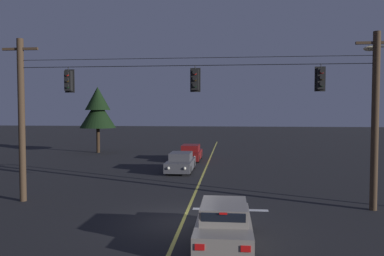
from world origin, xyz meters
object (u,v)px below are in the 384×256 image
at_px(car_waiting_near_lane, 224,224).
at_px(tree_verge_far, 98,109).
at_px(traffic_light_centre, 321,79).
at_px(car_oncoming_lead, 181,163).
at_px(traffic_light_left_inner, 195,80).
at_px(traffic_light_leftmost, 68,81).
at_px(car_oncoming_trailing, 191,153).

relative_size(car_waiting_near_lane, tree_verge_far, 0.62).
distance_m(traffic_light_centre, tree_verge_far, 27.70).
bearing_deg(car_oncoming_lead, tree_verge_far, 132.48).
distance_m(traffic_light_left_inner, traffic_light_centre, 5.68).
xyz_separation_m(traffic_light_leftmost, traffic_light_left_inner, (6.13, 0.00, 0.00)).
bearing_deg(tree_verge_far, car_oncoming_lead, -47.52).
height_order(traffic_light_leftmost, traffic_light_centre, same).
relative_size(car_waiting_near_lane, car_oncoming_trailing, 0.98).
bearing_deg(car_waiting_near_lane, car_oncoming_trailing, 99.14).
bearing_deg(car_waiting_near_lane, traffic_light_centre, 48.99).
relative_size(traffic_light_left_inner, car_oncoming_lead, 0.28).
relative_size(traffic_light_left_inner, traffic_light_centre, 1.00).
bearing_deg(traffic_light_centre, car_oncoming_lead, 128.13).
bearing_deg(traffic_light_leftmost, traffic_light_centre, 0.00).
bearing_deg(car_oncoming_lead, traffic_light_centre, -51.87).
distance_m(traffic_light_left_inner, car_oncoming_lead, 11.25).
xyz_separation_m(traffic_light_leftmost, car_oncoming_trailing, (4.22, 15.92, -5.26)).
distance_m(traffic_light_left_inner, car_oncoming_trailing, 16.88).
bearing_deg(car_waiting_near_lane, traffic_light_left_inner, 106.50).
relative_size(car_oncoming_lead, tree_verge_far, 0.63).
bearing_deg(car_oncoming_trailing, traffic_light_centre, -64.54).
distance_m(traffic_light_leftmost, car_waiting_near_lane, 10.42).
relative_size(traffic_light_centre, car_waiting_near_lane, 0.28).
relative_size(traffic_light_centre, car_oncoming_trailing, 0.28).
relative_size(traffic_light_left_inner, car_waiting_near_lane, 0.28).
xyz_separation_m(traffic_light_centre, tree_verge_far, (-17.98, 21.03, -1.34)).
bearing_deg(traffic_light_leftmost, car_oncoming_trailing, 75.14).
bearing_deg(traffic_light_leftmost, car_oncoming_lead, 66.93).
bearing_deg(traffic_light_left_inner, traffic_light_centre, 0.00).
height_order(traffic_light_centre, tree_verge_far, tree_verge_far).
relative_size(traffic_light_centre, car_oncoming_lead, 0.28).
height_order(traffic_light_centre, car_oncoming_trailing, traffic_light_centre).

